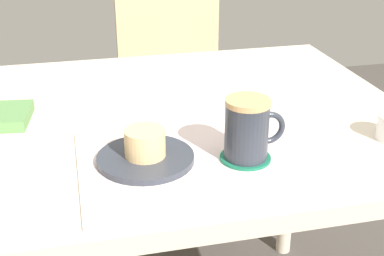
{
  "coord_description": "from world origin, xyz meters",
  "views": [
    {
      "loc": [
        -0.2,
        -1.06,
        1.2
      ],
      "look_at": [
        0.01,
        -0.19,
        0.79
      ],
      "focal_mm": 50.0,
      "sensor_mm": 36.0,
      "label": 1
    }
  ],
  "objects_px": {
    "wooden_chair": "(175,86)",
    "coffee_mug": "(248,129)",
    "dining_table": "(169,147)",
    "pastry": "(145,143)",
    "pastry_plate": "(146,158)"
  },
  "relations": [
    {
      "from": "wooden_chair",
      "to": "pastry",
      "type": "relative_size",
      "value": 12.71
    },
    {
      "from": "dining_table",
      "to": "pastry",
      "type": "height_order",
      "value": "pastry"
    },
    {
      "from": "wooden_chair",
      "to": "coffee_mug",
      "type": "xyz_separation_m",
      "value": [
        -0.07,
        -1.01,
        0.29
      ]
    },
    {
      "from": "wooden_chair",
      "to": "pastry",
      "type": "bearing_deg",
      "value": 75.51
    },
    {
      "from": "dining_table",
      "to": "coffee_mug",
      "type": "relative_size",
      "value": 9.39
    },
    {
      "from": "dining_table",
      "to": "pastry",
      "type": "distance_m",
      "value": 0.26
    },
    {
      "from": "wooden_chair",
      "to": "coffee_mug",
      "type": "height_order",
      "value": "wooden_chair"
    },
    {
      "from": "pastry",
      "to": "wooden_chair",
      "type": "bearing_deg",
      "value": 75.55
    },
    {
      "from": "pastry",
      "to": "coffee_mug",
      "type": "xyz_separation_m",
      "value": [
        0.18,
        -0.03,
        0.02
      ]
    },
    {
      "from": "wooden_chair",
      "to": "coffee_mug",
      "type": "relative_size",
      "value": 8.27
    },
    {
      "from": "pastry_plate",
      "to": "coffee_mug",
      "type": "distance_m",
      "value": 0.19
    },
    {
      "from": "dining_table",
      "to": "wooden_chair",
      "type": "distance_m",
      "value": 0.8
    },
    {
      "from": "wooden_chair",
      "to": "dining_table",
      "type": "bearing_deg",
      "value": 77.52
    },
    {
      "from": "pastry",
      "to": "pastry_plate",
      "type": "bearing_deg",
      "value": 0.0
    },
    {
      "from": "pastry",
      "to": "dining_table",
      "type": "bearing_deg",
      "value": 68.74
    }
  ]
}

